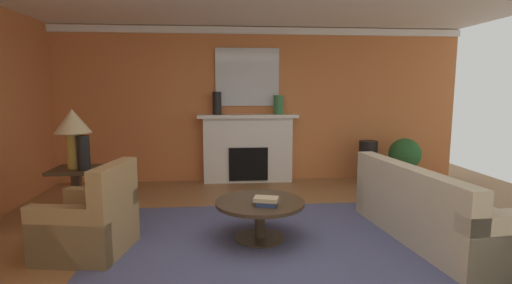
{
  "coord_description": "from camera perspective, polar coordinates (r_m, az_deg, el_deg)",
  "views": [
    {
      "loc": [
        -0.58,
        -3.86,
        1.69
      ],
      "look_at": [
        -0.14,
        1.11,
        1.0
      ],
      "focal_mm": 26.95,
      "sensor_mm": 36.0,
      "label": 1
    }
  ],
  "objects": [
    {
      "name": "book_art_folio",
      "position": [
        4.15,
        1.51,
        -8.49
      ],
      "size": [
        0.29,
        0.23,
        0.05
      ],
      "primitive_type": "cube",
      "rotation": [
        0.0,
        0.0,
        -0.28
      ],
      "color": "tan",
      "rests_on": "coffee_table"
    },
    {
      "name": "table_lamp",
      "position": [
        5.29,
        -25.54,
        2.05
      ],
      "size": [
        0.44,
        0.44,
        0.75
      ],
      "color": "#B28E38",
      "rests_on": "side_table"
    },
    {
      "name": "coffee_table",
      "position": [
        4.37,
        0.58,
        -10.18
      ],
      "size": [
        1.0,
        1.0,
        0.45
      ],
      "color": "#3D2D1E",
      "rests_on": "ground_plane"
    },
    {
      "name": "vase_mantel_right",
      "position": [
        6.92,
        3.37,
        5.53
      ],
      "size": [
        0.18,
        0.18,
        0.34
      ],
      "primitive_type": "cylinder",
      "color": "#33703D",
      "rests_on": "fireplace"
    },
    {
      "name": "vase_on_side_table",
      "position": [
        5.17,
        -24.24,
        -1.49
      ],
      "size": [
        0.15,
        0.15,
        0.42
      ],
      "primitive_type": "cylinder",
      "color": "black",
      "rests_on": "side_table"
    },
    {
      "name": "crown_moulding",
      "position": [
        7.12,
        -0.29,
        16.18
      ],
      "size": [
        7.69,
        0.08,
        0.12
      ],
      "primitive_type": "cube",
      "color": "white"
    },
    {
      "name": "potted_plant",
      "position": [
        7.27,
        21.18,
        -2.16
      ],
      "size": [
        0.56,
        0.56,
        0.83
      ],
      "color": "#333333",
      "rests_on": "ground_plane"
    },
    {
      "name": "fireplace",
      "position": [
        7.0,
        -1.21,
        -1.23
      ],
      "size": [
        1.8,
        0.35,
        1.24
      ],
      "color": "white",
      "rests_on": "ground_plane"
    },
    {
      "name": "area_rug",
      "position": [
        4.49,
        0.57,
        -14.18
      ],
      "size": [
        3.55,
        2.52,
        0.01
      ],
      "primitive_type": "cube",
      "color": "#4C517A",
      "rests_on": "ground_plane"
    },
    {
      "name": "mantel_mirror",
      "position": [
        7.03,
        -1.3,
        9.6
      ],
      "size": [
        1.15,
        0.04,
        1.03
      ],
      "primitive_type": "cube",
      "color": "silver"
    },
    {
      "name": "ground_plane",
      "position": [
        4.26,
        3.37,
        -15.54
      ],
      "size": [
        9.22,
        9.22,
        0.0
      ],
      "primitive_type": "plane",
      "color": "olive"
    },
    {
      "name": "armchair_near_window",
      "position": [
        4.39,
        -23.38,
        -11.19
      ],
      "size": [
        0.93,
        0.93,
        0.95
      ],
      "color": "#9E7A4C",
      "rests_on": "ground_plane"
    },
    {
      "name": "sofa",
      "position": [
        4.82,
        24.61,
        -9.66
      ],
      "size": [
        1.12,
        2.18,
        0.85
      ],
      "color": "#BCB299",
      "rests_on": "ground_plane"
    },
    {
      "name": "book_red_cover",
      "position": [
        4.18,
        1.66,
        -9.05
      ],
      "size": [
        0.25,
        0.24,
        0.05
      ],
      "primitive_type": "cube",
      "rotation": [
        0.0,
        0.0,
        -0.26
      ],
      "color": "navy",
      "rests_on": "coffee_table"
    },
    {
      "name": "vase_mantel_left",
      "position": [
        6.85,
        -5.82,
        5.74
      ],
      "size": [
        0.16,
        0.16,
        0.41
      ],
      "primitive_type": "cylinder",
      "color": "black",
      "rests_on": "fireplace"
    },
    {
      "name": "side_table",
      "position": [
        5.43,
        -25.03,
        -6.64
      ],
      "size": [
        0.56,
        0.56,
        0.7
      ],
      "color": "#3D2D1E",
      "rests_on": "ground_plane"
    },
    {
      "name": "vase_tall_corner",
      "position": [
        7.21,
        16.24,
        -2.88
      ],
      "size": [
        0.33,
        0.33,
        0.77
      ],
      "primitive_type": "cylinder",
      "color": "black",
      "rests_on": "ground_plane"
    },
    {
      "name": "wall_fireplace",
      "position": [
        7.13,
        -0.33,
        5.53
      ],
      "size": [
        7.69,
        0.12,
        2.8
      ],
      "primitive_type": "cube",
      "color": "#CC723D",
      "rests_on": "ground_plane"
    }
  ]
}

